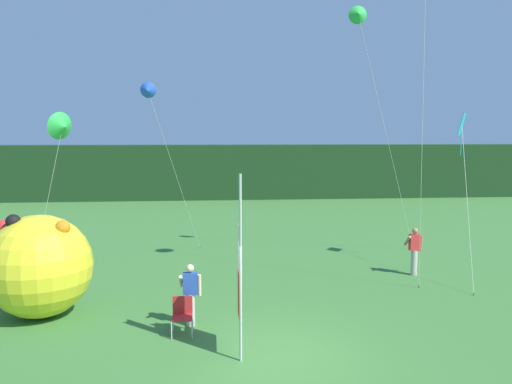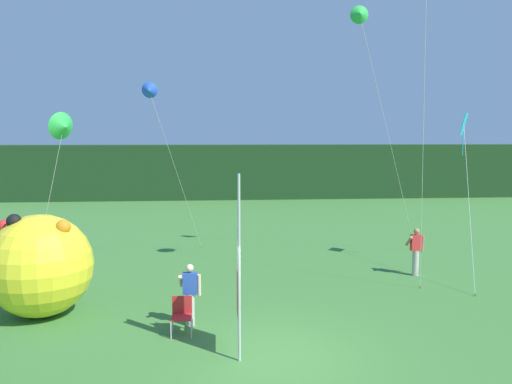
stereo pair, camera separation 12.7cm
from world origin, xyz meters
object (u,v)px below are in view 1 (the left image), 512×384
banner_flag (240,269)px  kite_cyan_diamond_4 (462,132)px  inflatable_balloon (40,266)px  kite_blue_delta_2 (148,92)px  kite_green_delta_3 (359,16)px  folding_chair (182,313)px  person_near_banner (190,293)px  person_mid_field (414,250)px  kite_green_delta_1 (62,127)px

banner_flag → kite_cyan_diamond_4: 10.92m
inflatable_balloon → banner_flag: bearing=-29.3°
kite_blue_delta_2 → kite_green_delta_3: size_ratio=0.71×
folding_chair → kite_blue_delta_2: bearing=103.0°
kite_green_delta_3 → kite_cyan_diamond_4: size_ratio=1.69×
inflatable_balloon → kite_blue_delta_2: kite_blue_delta_2 is taller
banner_flag → person_near_banner: banner_flag is taller
person_mid_field → kite_green_delta_1: kite_green_delta_1 is taller
banner_flag → kite_green_delta_3: (4.70, 7.53, 7.06)m
person_near_banner → person_mid_field: person_mid_field is taller
kite_cyan_diamond_4 → person_near_banner: bearing=-153.3°
banner_flag → kite_green_delta_3: kite_green_delta_3 is taller
inflatable_balloon → kite_green_delta_3: (9.81, 4.67, 7.61)m
person_near_banner → banner_flag: bearing=-58.4°
kite_green_delta_1 → banner_flag: bearing=-42.9°
kite_blue_delta_2 → kite_cyan_diamond_4: kite_blue_delta_2 is taller
folding_chair → kite_cyan_diamond_4: (9.53, 5.22, 4.38)m
banner_flag → inflatable_balloon: 5.89m
person_mid_field → inflatable_balloon: (-11.45, -2.98, 0.50)m
person_near_banner → folding_chair: bearing=-108.9°
folding_chair → kite_green_delta_3: size_ratio=0.09×
kite_green_delta_1 → kite_blue_delta_2: (2.12, 2.90, 1.23)m
inflatable_balloon → folding_chair: bearing=-22.0°
folding_chair → kite_green_delta_1: kite_green_delta_1 is taller
folding_chair → person_near_banner: bearing=71.1°
kite_green_delta_3 → banner_flag: bearing=-121.9°
folding_chair → kite_blue_delta_2: size_ratio=0.13×
kite_cyan_diamond_4 → kite_green_delta_3: bearing=164.4°
inflatable_balloon → kite_blue_delta_2: size_ratio=0.42×
banner_flag → kite_green_delta_1: kite_green_delta_1 is taller
folding_chair → kite_green_delta_3: (6.01, 6.20, 8.47)m
kite_green_delta_1 → kite_cyan_diamond_4: kite_cyan_diamond_4 is taller
person_mid_field → kite_cyan_diamond_4: (1.88, 0.71, 4.01)m
inflatable_balloon → kite_green_delta_1: size_ratio=0.51×
kite_green_delta_1 → kite_cyan_diamond_4: (13.05, 2.06, -0.14)m
inflatable_balloon → folding_chair: (3.80, -1.54, -0.86)m
person_near_banner → kite_green_delta_1: kite_green_delta_1 is taller
person_near_banner → kite_green_delta_3: bearing=44.2°
kite_green_delta_1 → kite_green_delta_3: bearing=17.7°
banner_flag → kite_blue_delta_2: size_ratio=0.61×
banner_flag → person_near_banner: size_ratio=2.54×
kite_cyan_diamond_4 → folding_chair: bearing=-151.3°
kite_cyan_diamond_4 → kite_green_delta_1: bearing=-171.0°
inflatable_balloon → kite_cyan_diamond_4: 14.27m
banner_flag → inflatable_balloon: size_ratio=1.44×
banner_flag → kite_cyan_diamond_4: (8.22, 6.55, 2.97)m
kite_cyan_diamond_4 → banner_flag: bearing=-141.4°
kite_green_delta_1 → kite_cyan_diamond_4: 13.21m
inflatable_balloon → kite_green_delta_3: bearing=25.4°
person_near_banner → folding_chair: 0.64m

